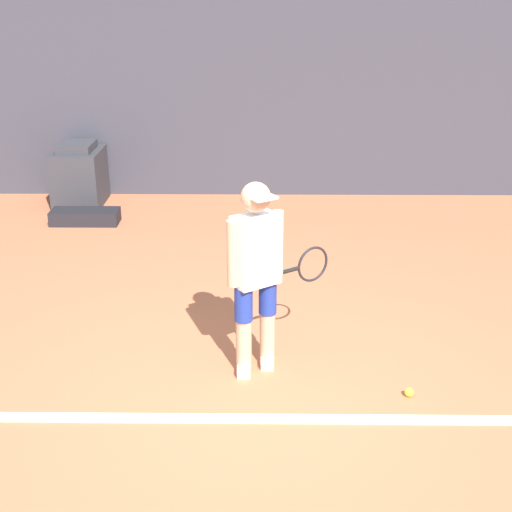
{
  "coord_description": "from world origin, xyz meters",
  "views": [
    {
      "loc": [
        0.12,
        -4.32,
        2.89
      ],
      "look_at": [
        0.07,
        0.76,
        0.86
      ],
      "focal_mm": 50.0,
      "sensor_mm": 36.0,
      "label": 1
    }
  ],
  "objects_px": {
    "tennis_player": "(257,270)",
    "tennis_ball": "(409,392)",
    "covered_chair": "(79,175)",
    "equipment_bag": "(85,217)"
  },
  "relations": [
    {
      "from": "tennis_player",
      "to": "tennis_ball",
      "type": "relative_size",
      "value": 22.16
    },
    {
      "from": "tennis_ball",
      "to": "covered_chair",
      "type": "height_order",
      "value": "covered_chair"
    },
    {
      "from": "covered_chair",
      "to": "tennis_player",
      "type": "bearing_deg",
      "value": -60.54
    },
    {
      "from": "tennis_player",
      "to": "equipment_bag",
      "type": "height_order",
      "value": "tennis_player"
    },
    {
      "from": "tennis_ball",
      "to": "equipment_bag",
      "type": "distance_m",
      "value": 5.04
    },
    {
      "from": "tennis_player",
      "to": "equipment_bag",
      "type": "xyz_separation_m",
      "value": [
        -2.16,
        3.43,
        -0.74
      ]
    },
    {
      "from": "tennis_player",
      "to": "covered_chair",
      "type": "bearing_deg",
      "value": 84.9
    },
    {
      "from": "tennis_player",
      "to": "covered_chair",
      "type": "distance_m",
      "value": 4.89
    },
    {
      "from": "tennis_player",
      "to": "tennis_ball",
      "type": "distance_m",
      "value": 1.43
    },
    {
      "from": "tennis_player",
      "to": "tennis_ball",
      "type": "xyz_separation_m",
      "value": [
        1.12,
        -0.41,
        -0.79
      ]
    }
  ]
}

